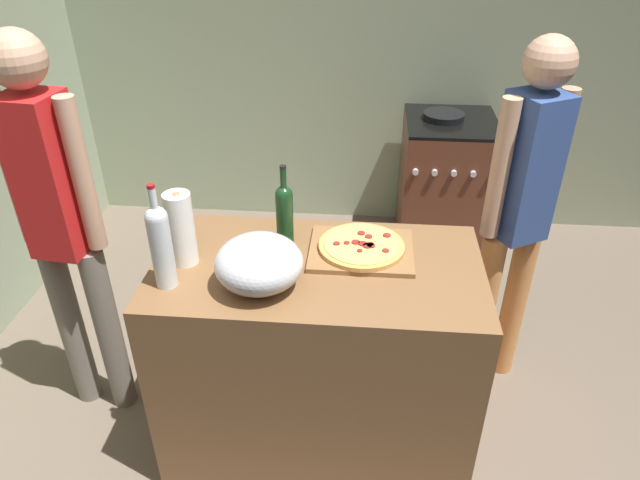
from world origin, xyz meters
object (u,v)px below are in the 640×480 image
(pizza, at_px, (362,246))
(person_in_stripes, at_px, (60,219))
(paper_towel_roll, at_px, (181,229))
(wine_bottle_green, at_px, (284,212))
(stove, at_px, (444,185))
(mixing_bowl, at_px, (259,263))
(wine_bottle_clear, at_px, (161,243))
(person_in_red, at_px, (519,208))

(pizza, xyz_separation_m, person_in_stripes, (-1.21, 0.02, 0.05))
(paper_towel_roll, relative_size, wine_bottle_green, 0.87)
(pizza, relative_size, person_in_stripes, 0.19)
(paper_towel_roll, distance_m, stove, 2.17)
(wine_bottle_green, xyz_separation_m, person_in_stripes, (-0.90, -0.03, -0.06))
(mixing_bowl, distance_m, wine_bottle_green, 0.30)
(wine_bottle_clear, bearing_deg, wine_bottle_green, 39.20)
(pizza, xyz_separation_m, wine_bottle_clear, (-0.69, -0.27, 0.14))
(wine_bottle_green, bearing_deg, paper_towel_roll, -155.33)
(stove, relative_size, person_in_stripes, 0.54)
(paper_towel_roll, height_order, stove, paper_towel_roll)
(stove, xyz_separation_m, person_in_red, (0.14, -1.24, 0.51))
(mixing_bowl, height_order, person_in_stripes, person_in_stripes)
(mixing_bowl, relative_size, wine_bottle_green, 0.93)
(pizza, relative_size, stove, 0.35)
(wine_bottle_clear, relative_size, person_in_stripes, 0.23)
(pizza, height_order, mixing_bowl, mixing_bowl)
(wine_bottle_clear, distance_m, stove, 2.31)
(person_in_red, bearing_deg, paper_towel_roll, -160.55)
(pizza, height_order, paper_towel_roll, paper_towel_roll)
(stove, bearing_deg, mixing_bowl, -115.58)
(person_in_stripes, bearing_deg, pizza, -0.95)
(paper_towel_roll, bearing_deg, person_in_red, 19.45)
(stove, height_order, person_in_stripes, person_in_stripes)
(mixing_bowl, bearing_deg, person_in_stripes, 162.73)
(mixing_bowl, bearing_deg, wine_bottle_green, 80.11)
(paper_towel_roll, distance_m, wine_bottle_clear, 0.15)
(stove, bearing_deg, pizza, -108.26)
(person_in_stripes, bearing_deg, mixing_bowl, -17.27)
(wine_bottle_green, bearing_deg, person_in_stripes, -178.34)
(pizza, height_order, stove, pizza)
(pizza, relative_size, wine_bottle_green, 0.99)
(wine_bottle_green, bearing_deg, wine_bottle_clear, -140.80)
(mixing_bowl, height_order, paper_towel_roll, paper_towel_roll)
(wine_bottle_green, distance_m, wine_bottle_clear, 0.50)
(paper_towel_roll, relative_size, wine_bottle_clear, 0.73)
(pizza, distance_m, person_in_stripes, 1.21)
(person_in_stripes, bearing_deg, wine_bottle_green, 1.66)
(wine_bottle_green, distance_m, person_in_stripes, 0.91)
(wine_bottle_clear, xyz_separation_m, person_in_stripes, (-0.52, 0.29, -0.09))
(person_in_stripes, bearing_deg, stove, 42.18)
(stove, xyz_separation_m, person_in_stripes, (-1.73, -1.57, 0.55))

